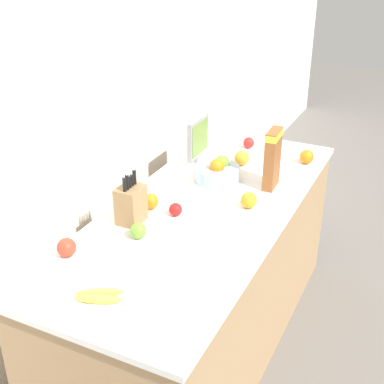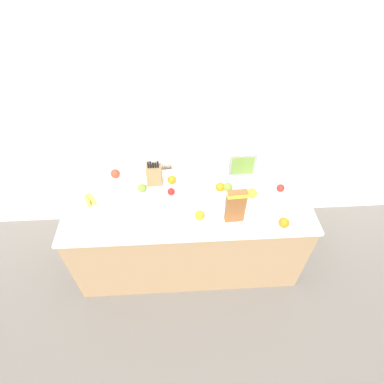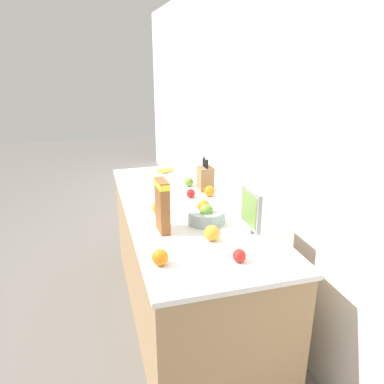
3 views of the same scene
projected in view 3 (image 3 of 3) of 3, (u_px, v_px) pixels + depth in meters
The scene contains 16 objects.
ground_plane at pixel (185, 310), 2.95m from camera, with size 14.00×14.00×0.00m, color slate.
wall_back at pixel (270, 143), 2.67m from camera, with size 9.00×0.06×2.60m.
counter at pixel (185, 260), 2.80m from camera, with size 2.11×0.84×0.89m.
knife_block at pixel (205, 178), 2.95m from camera, with size 0.13×0.11×0.29m.
small_monitor at pixel (251, 209), 2.21m from camera, with size 0.24×0.03×0.26m.
cereal_box at pixel (162, 204), 2.20m from camera, with size 0.16×0.07×0.32m.
fruit_bowl at pixel (206, 214), 2.37m from camera, with size 0.25×0.25×0.14m.
banana_bunch at pixel (166, 170), 3.43m from camera, with size 0.15×0.20×0.04m.
apple_by_knife_block at pixel (239, 256), 1.91m from camera, with size 0.07×0.07×0.07m, color red.
apple_near_bananas at pixel (191, 193), 2.79m from camera, with size 0.07×0.07×0.07m, color red.
apple_rightmost at pixel (189, 182), 3.04m from camera, with size 0.08×0.08×0.08m, color #6B9E33.
apple_middle at pixel (203, 171), 3.32m from camera, with size 0.08×0.08×0.08m, color red.
orange_front_center at pixel (158, 207), 2.51m from camera, with size 0.08×0.08×0.08m, color orange.
orange_mid_right at pixel (209, 191), 2.82m from camera, with size 0.08×0.08×0.08m, color orange.
orange_mid_left at pixel (212, 233), 2.13m from camera, with size 0.09×0.09×0.09m, color orange.
orange_by_cereal at pixel (160, 257), 1.87m from camera, with size 0.08×0.08×0.08m, color orange.
Camera 3 is at (2.39, -0.61, 1.87)m, focal length 35.00 mm.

